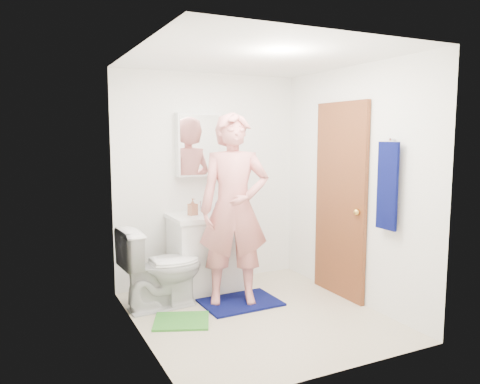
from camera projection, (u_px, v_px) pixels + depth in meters
name	position (u px, v px, depth m)	size (l,w,h in m)	color
floor	(257.00, 316.00, 4.46)	(2.20, 2.40, 0.02)	beige
ceiling	(258.00, 56.00, 4.16)	(2.20, 2.40, 0.02)	white
wall_back	(208.00, 179.00, 5.39)	(2.20, 0.02, 2.40)	white
wall_front	(340.00, 210.00, 3.23)	(2.20, 0.02, 2.40)	white
wall_left	(138.00, 198.00, 3.83)	(0.02, 2.40, 2.40)	white
wall_right	(353.00, 185.00, 4.79)	(0.02, 2.40, 2.40)	white
vanity_cabinet	(206.00, 254.00, 5.16)	(0.75, 0.55, 0.80)	white
countertop	(206.00, 216.00, 5.11)	(0.79, 0.59, 0.05)	white
sink_basin	(206.00, 215.00, 5.10)	(0.40, 0.40, 0.03)	white
faucet	(200.00, 206.00, 5.26)	(0.03, 0.03, 0.12)	silver
medicine_cabinet	(198.00, 145.00, 5.21)	(0.50, 0.12, 0.70)	white
mirror_panel	(200.00, 145.00, 5.16)	(0.46, 0.01, 0.66)	white
door	(340.00, 200.00, 4.93)	(0.05, 0.80, 2.05)	brown
door_knob	(357.00, 212.00, 4.63)	(0.07, 0.07, 0.07)	gold
towel	(387.00, 186.00, 4.24)	(0.03, 0.24, 0.80)	#080D4C
towel_hook	(393.00, 139.00, 4.20)	(0.02, 0.02, 0.06)	silver
toilet	(162.00, 267.00, 4.62)	(0.46, 0.80, 0.82)	white
bath_mat	(240.00, 302.00, 4.77)	(0.77, 0.55, 0.02)	#080D4C
green_rug	(181.00, 321.00, 4.30)	(0.50, 0.42, 0.02)	green
soap_dispenser	(193.00, 207.00, 5.01)	(0.08, 0.09, 0.19)	#AA6B4F
toothbrush_cup	(221.00, 207.00, 5.25)	(0.14, 0.14, 0.11)	#76469C
man	(234.00, 209.00, 4.66)	(0.70, 0.46, 1.91)	#DC807B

